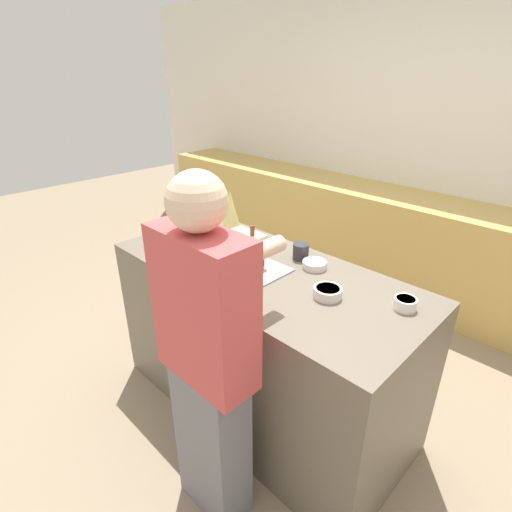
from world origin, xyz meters
TOP-DOWN VIEW (x-y plane):
  - ground_plane at (0.00, 0.00)m, footprint 12.00×12.00m
  - wall_back at (0.00, 2.21)m, footprint 8.00×0.05m
  - back_cabinet_block at (0.00, 1.89)m, footprint 6.00×0.60m
  - kitchen_island at (0.00, 0.00)m, footprint 1.71×0.77m
  - baking_tray at (-0.10, -0.05)m, footprint 0.46×0.31m
  - gingerbread_house at (-0.10, -0.05)m, footprint 0.20×0.17m
  - decorative_tree at (-0.33, 0.08)m, footprint 0.17×0.17m
  - candy_bowl_beside_tree at (0.70, 0.16)m, footprint 0.10×0.10m
  - candy_bowl_behind_tray at (-0.48, -0.02)m, footprint 0.12×0.12m
  - candy_bowl_near_tray_left at (-0.74, 0.05)m, footprint 0.09×0.09m
  - candy_bowl_center_rear at (-0.69, 0.28)m, footprint 0.14×0.14m
  - candy_bowl_far_left at (0.18, 0.20)m, footprint 0.13×0.13m
  - candy_bowl_front_corner at (0.40, 0.01)m, footprint 0.13×0.13m
  - mug at (0.06, 0.24)m, footprint 0.09×0.09m
  - person at (0.26, -0.59)m, footprint 0.42×0.52m

SIDE VIEW (x-z plane):
  - ground_plane at x=0.00m, z-range 0.00..0.00m
  - back_cabinet_block at x=0.00m, z-range 0.00..0.89m
  - kitchen_island at x=0.00m, z-range 0.00..0.93m
  - person at x=0.26m, z-range 0.03..1.62m
  - baking_tray at x=-0.10m, z-range 0.93..0.94m
  - candy_bowl_near_tray_left at x=-0.74m, z-range 0.93..0.97m
  - candy_bowl_behind_tray at x=-0.48m, z-range 0.93..0.97m
  - candy_bowl_far_left at x=0.18m, z-range 0.93..0.97m
  - candy_bowl_front_corner at x=0.40m, z-range 0.93..0.98m
  - candy_bowl_beside_tree at x=0.70m, z-range 0.93..0.98m
  - candy_bowl_center_rear at x=-0.69m, z-range 0.93..0.98m
  - mug at x=0.06m, z-range 0.93..1.01m
  - gingerbread_house at x=-0.10m, z-range 0.91..1.14m
  - decorative_tree at x=-0.33m, z-range 0.93..1.27m
  - wall_back at x=0.00m, z-range 0.00..2.60m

